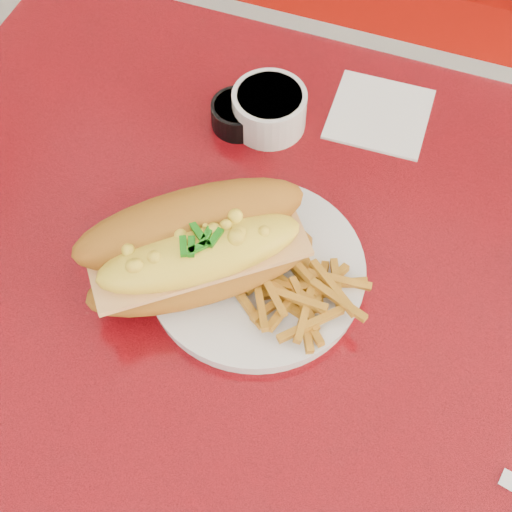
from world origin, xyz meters
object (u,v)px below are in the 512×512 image
(mac_hoagie, at_px, (197,248))
(sauce_cup_left, at_px, (238,114))
(booth_bench_far, at_px, (427,101))
(gravy_ramekin, at_px, (269,108))
(diner_table, at_px, (336,360))
(dinner_plate, at_px, (256,270))
(fork, at_px, (303,284))

(mac_hoagie, xyz_separation_m, sauce_cup_left, (-0.04, 0.23, -0.04))
(booth_bench_far, distance_m, gravy_ramekin, 0.81)
(mac_hoagie, bearing_deg, sauce_cup_left, 61.91)
(mac_hoagie, distance_m, sauce_cup_left, 0.24)
(diner_table, bearing_deg, dinner_plate, -177.37)
(booth_bench_far, height_order, sauce_cup_left, booth_bench_far)
(diner_table, relative_size, gravy_ramekin, 12.99)
(gravy_ramekin, bearing_deg, diner_table, -51.31)
(sauce_cup_left, bearing_deg, mac_hoagie, -79.34)
(booth_bench_far, distance_m, sauce_cup_left, 0.82)
(dinner_plate, distance_m, mac_hoagie, 0.08)
(booth_bench_far, relative_size, sauce_cup_left, 15.90)
(diner_table, xyz_separation_m, gravy_ramekin, (-0.17, 0.21, 0.19))
(booth_bench_far, distance_m, mac_hoagie, 1.02)
(diner_table, height_order, dinner_plate, dinner_plate)
(gravy_ramekin, relative_size, sauce_cup_left, 1.25)
(fork, bearing_deg, sauce_cup_left, 31.74)
(booth_bench_far, bearing_deg, diner_table, -90.00)
(dinner_plate, distance_m, sauce_cup_left, 0.22)
(fork, distance_m, gravy_ramekin, 0.25)
(fork, bearing_deg, gravy_ramekin, 23.03)
(diner_table, xyz_separation_m, sauce_cup_left, (-0.21, 0.20, 0.18))
(diner_table, distance_m, fork, 0.19)
(dinner_plate, bearing_deg, gravy_ramekin, 105.97)
(fork, bearing_deg, booth_bench_far, -8.73)
(booth_bench_far, relative_size, mac_hoagie, 4.47)
(booth_bench_far, bearing_deg, sauce_cup_left, -108.49)
(mac_hoagie, bearing_deg, fork, -27.19)
(diner_table, bearing_deg, gravy_ramekin, 128.69)
(mac_hoagie, relative_size, gravy_ramekin, 2.84)
(mac_hoagie, relative_size, sauce_cup_left, 3.56)
(diner_table, relative_size, fork, 9.08)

